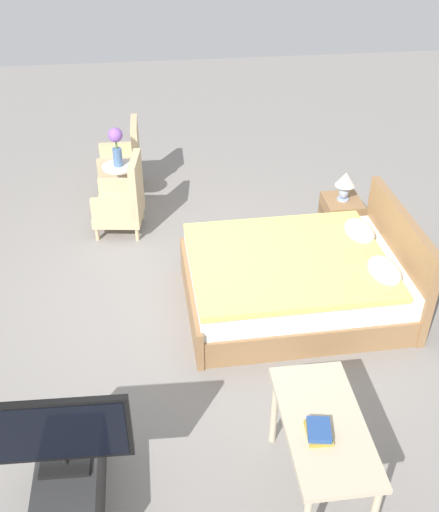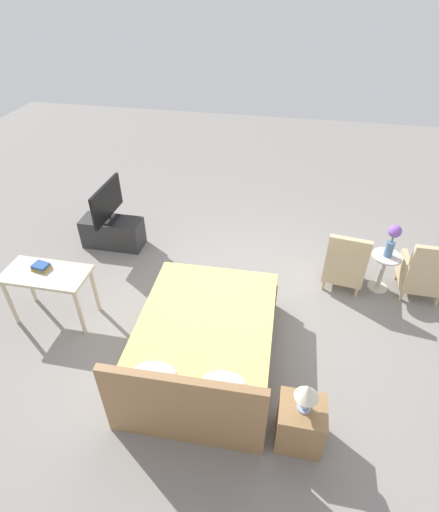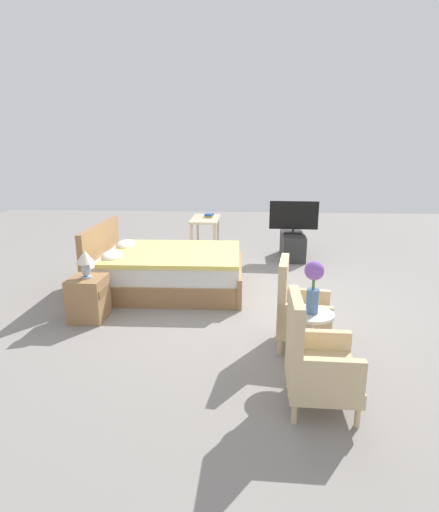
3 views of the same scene
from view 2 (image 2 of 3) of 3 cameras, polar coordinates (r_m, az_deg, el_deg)
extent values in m
plane|color=gray|center=(5.49, 2.22, -6.89)|extent=(16.00, 16.00, 0.00)
cube|color=#997047|center=(4.77, -2.04, -13.30)|extent=(1.54, 2.11, 0.28)
cube|color=white|center=(4.57, -2.11, -11.22)|extent=(1.48, 2.02, 0.24)
cube|color=#EAD66B|center=(4.52, -1.94, -9.18)|extent=(1.52, 1.86, 0.06)
cube|color=#997047|center=(3.93, -5.26, -21.19)|extent=(1.53, 0.11, 0.96)
cube|color=#997047|center=(5.41, 0.07, -4.76)|extent=(1.53, 0.09, 0.40)
ellipsoid|color=white|center=(3.94, 0.66, -17.83)|extent=(0.45, 0.29, 0.14)
ellipsoid|color=white|center=(4.06, -9.20, -16.28)|extent=(0.45, 0.29, 0.14)
cylinder|color=#CCB284|center=(6.51, 27.87, -2.93)|extent=(0.04, 0.04, 0.16)
cylinder|color=#CCB284|center=(6.38, 23.97, -2.46)|extent=(0.04, 0.04, 0.16)
cylinder|color=#CCB284|center=(6.17, 28.64, -5.62)|extent=(0.04, 0.04, 0.16)
cylinder|color=#CCB284|center=(6.03, 24.51, -5.19)|extent=(0.04, 0.04, 0.16)
cube|color=#CCB284|center=(6.19, 26.61, -3.04)|extent=(0.55, 0.55, 0.12)
cube|color=#C6B289|center=(6.12, 26.89, -2.25)|extent=(0.51, 0.51, 0.10)
cube|color=#CCB284|center=(5.79, 27.99, -1.59)|extent=(0.54, 0.09, 0.64)
cube|color=#CCB284|center=(6.01, 24.97, -1.40)|extent=(0.08, 0.51, 0.26)
cylinder|color=#CCB284|center=(6.23, 19.26, -2.16)|extent=(0.04, 0.04, 0.16)
cylinder|color=#CCB284|center=(6.21, 15.11, -1.33)|extent=(0.04, 0.04, 0.16)
cylinder|color=#CCB284|center=(5.87, 19.00, -4.86)|extent=(0.04, 0.04, 0.16)
cylinder|color=#CCB284|center=(5.85, 14.58, -3.99)|extent=(0.04, 0.04, 0.16)
cube|color=#CCB284|center=(5.95, 17.23, -2.02)|extent=(0.61, 0.61, 0.12)
cube|color=#C6B289|center=(5.88, 17.43, -1.19)|extent=(0.56, 0.56, 0.10)
cube|color=#CCB284|center=(5.54, 17.73, -0.39)|extent=(0.55, 0.15, 0.64)
cube|color=#CCB284|center=(5.85, 19.82, -1.02)|extent=(0.14, 0.52, 0.26)
cube|color=#CCB284|center=(5.83, 15.30, -0.12)|extent=(0.14, 0.52, 0.26)
cylinder|color=beige|center=(6.16, 21.59, -4.16)|extent=(0.28, 0.28, 0.03)
cylinder|color=beige|center=(5.99, 22.19, -2.16)|extent=(0.06, 0.06, 0.53)
cylinder|color=beige|center=(5.83, 22.81, -0.04)|extent=(0.40, 0.40, 0.02)
cylinder|color=#4C709E|center=(5.76, 23.09, 0.93)|extent=(0.11, 0.11, 0.22)
cylinder|color=#477538|center=(5.68, 23.48, 2.23)|extent=(0.02, 0.02, 0.10)
sphere|color=#8956B7|center=(5.61, 23.78, 3.25)|extent=(0.17, 0.17, 0.17)
cube|color=#997047|center=(4.18, 11.47, -22.41)|extent=(0.44, 0.40, 0.52)
cube|color=brown|center=(4.20, 11.74, -19.29)|extent=(0.37, 0.01, 0.09)
cylinder|color=#9EADC6|center=(3.95, 11.97, -20.41)|extent=(0.13, 0.13, 0.02)
ellipsoid|color=#9EADC6|center=(3.88, 12.15, -19.69)|extent=(0.11, 0.11, 0.16)
cone|color=silver|center=(3.75, 12.46, -18.38)|extent=(0.22, 0.22, 0.15)
cube|color=#2D2D2D|center=(6.66, -14.98, 3.26)|extent=(0.96, 0.40, 0.47)
cube|color=black|center=(6.53, -15.33, 5.09)|extent=(0.21, 0.33, 0.03)
cylinder|color=black|center=(6.51, -15.38, 5.39)|extent=(0.04, 0.04, 0.05)
cube|color=black|center=(6.37, -15.80, 7.57)|extent=(0.08, 0.90, 0.52)
cube|color=black|center=(6.38, -16.00, 7.59)|extent=(0.04, 0.84, 0.47)
cylinder|color=beige|center=(5.43, -17.37, -4.66)|extent=(0.05, 0.05, 0.69)
cylinder|color=beige|center=(5.89, -25.56, -3.23)|extent=(0.05, 0.05, 0.69)
cylinder|color=beige|center=(5.17, -19.33, -7.67)|extent=(0.05, 0.05, 0.69)
cylinder|color=beige|center=(5.65, -27.74, -5.90)|extent=(0.05, 0.05, 0.69)
cube|color=beige|center=(5.29, -23.58, -2.37)|extent=(1.04, 0.52, 0.04)
cube|color=#B79333|center=(5.36, -24.12, -1.53)|extent=(0.20, 0.16, 0.03)
cube|color=#284C8E|center=(5.34, -24.20, -1.26)|extent=(0.21, 0.17, 0.04)
camera|label=1|loc=(6.72, -46.21, 27.37)|focal=42.00mm
camera|label=3|loc=(6.50, 56.79, 3.30)|focal=28.00mm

